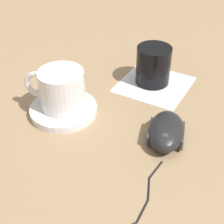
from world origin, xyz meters
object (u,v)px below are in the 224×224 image
saucer (64,110)px  coffee_cup (61,89)px  computer_mouse (166,131)px  drinking_glass (153,65)px

saucer → coffee_cup: 0.04m
saucer → computer_mouse: size_ratio=1.17×
saucer → computer_mouse: 0.20m
coffee_cup → saucer: bearing=41.4°
coffee_cup → computer_mouse: 0.20m
coffee_cup → drinking_glass: size_ratio=1.46×
saucer → computer_mouse: bearing=85.4°
saucer → coffee_cup: bearing=-138.6°
saucer → drinking_glass: 0.21m
computer_mouse → drinking_glass: 0.18m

